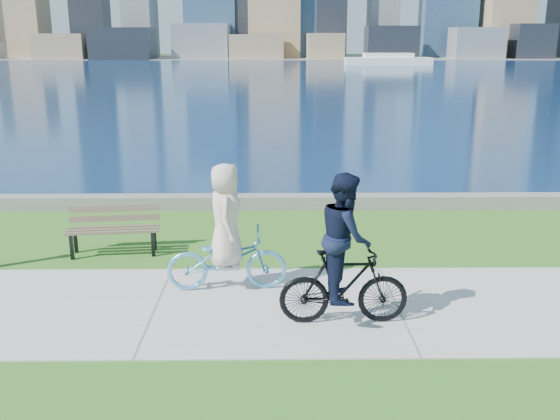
# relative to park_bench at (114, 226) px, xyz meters

# --- Properties ---
(ground) EXTENTS (320.00, 320.00, 0.00)m
(ground) POSITION_rel_park_bench_xyz_m (1.33, -2.76, -0.58)
(ground) COLOR #2C621A
(ground) RESTS_ON ground
(concrete_path) EXTENTS (80.00, 3.50, 0.02)m
(concrete_path) POSITION_rel_park_bench_xyz_m (1.33, -2.76, -0.57)
(concrete_path) COLOR #ACABA6
(concrete_path) RESTS_ON ground
(seawall) EXTENTS (90.00, 0.50, 0.35)m
(seawall) POSITION_rel_park_bench_xyz_m (1.33, 3.44, -0.41)
(seawall) COLOR slate
(seawall) RESTS_ON ground
(bay_water) EXTENTS (320.00, 131.00, 0.01)m
(bay_water) POSITION_rel_park_bench_xyz_m (1.33, 69.24, -0.58)
(bay_water) COLOR #0B254B
(bay_water) RESTS_ON ground
(far_shore) EXTENTS (320.00, 30.00, 0.12)m
(far_shore) POSITION_rel_park_bench_xyz_m (1.33, 127.24, -0.52)
(far_shore) COLOR gray
(far_shore) RESTS_ON ground
(ferry_far) EXTENTS (13.73, 3.92, 1.86)m
(ferry_far) POSITION_rel_park_bench_xyz_m (21.90, 90.35, 0.19)
(ferry_far) COLOR white
(ferry_far) RESTS_ON ground
(park_bench) EXTENTS (1.89, 0.82, 0.95)m
(park_bench) POSITION_rel_park_bench_xyz_m (0.00, 0.00, 0.00)
(park_bench) COLOR black
(park_bench) RESTS_ON ground
(cyclist_woman) EXTENTS (0.86, 2.14, 2.26)m
(cyclist_woman) POSITION_rel_park_bench_xyz_m (2.46, -2.00, 0.28)
(cyclist_woman) COLOR #5CAEDF
(cyclist_woman) RESTS_ON ground
(cyclist_man) EXTENTS (0.75, 2.00, 2.39)m
(cyclist_man) POSITION_rel_park_bench_xyz_m (4.36, -3.38, 0.44)
(cyclist_man) COLOR black
(cyclist_man) RESTS_ON ground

